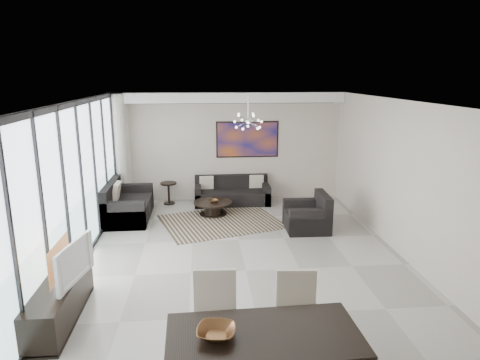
{
  "coord_description": "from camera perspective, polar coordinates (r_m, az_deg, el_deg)",
  "views": [
    {
      "loc": [
        -0.73,
        -6.87,
        3.36
      ],
      "look_at": [
        0.04,
        1.59,
        1.25
      ],
      "focal_mm": 32.0,
      "sensor_mm": 36.0,
      "label": 1
    }
  ],
  "objects": [
    {
      "name": "room_shell",
      "position": [
        7.23,
        4.47,
        -1.41
      ],
      "size": [
        6.0,
        9.0,
        2.9
      ],
      "color": "#A8A39B",
      "rests_on": "ground"
    },
    {
      "name": "window_wall",
      "position": [
        7.43,
        -21.64,
        -1.79
      ],
      "size": [
        0.37,
        8.95,
        2.9
      ],
      "color": "silver",
      "rests_on": "floor"
    },
    {
      "name": "soffit",
      "position": [
        11.21,
        -1.48,
        10.93
      ],
      "size": [
        5.98,
        0.4,
        0.26
      ],
      "primitive_type": "cube",
      "color": "white",
      "rests_on": "room_shell"
    },
    {
      "name": "painting",
      "position": [
        11.53,
        0.99,
        5.43
      ],
      "size": [
        1.68,
        0.04,
        0.98
      ],
      "primitive_type": "cube",
      "color": "#AC4E17",
      "rests_on": "room_shell"
    },
    {
      "name": "chandelier",
      "position": [
        9.48,
        1.08,
        7.84
      ],
      "size": [
        0.66,
        0.66,
        0.71
      ],
      "color": "silver",
      "rests_on": "room_shell"
    },
    {
      "name": "rug",
      "position": [
        10.05,
        -2.57,
        -5.55
      ],
      "size": [
        3.08,
        2.68,
        0.01
      ],
      "primitive_type": "cube",
      "rotation": [
        0.0,
        0.0,
        0.3
      ],
      "color": "black",
      "rests_on": "floor"
    },
    {
      "name": "coffee_table",
      "position": [
        10.51,
        -3.63,
        -3.64
      ],
      "size": [
        0.95,
        0.95,
        0.33
      ],
      "color": "black",
      "rests_on": "floor"
    },
    {
      "name": "bowl_coffee",
      "position": [
        10.4,
        -3.46,
        -2.81
      ],
      "size": [
        0.24,
        0.24,
        0.07
      ],
      "primitive_type": "imported",
      "rotation": [
        0.0,
        0.0,
        0.16
      ],
      "color": "brown",
      "rests_on": "coffee_table"
    },
    {
      "name": "sofa_main",
      "position": [
        11.39,
        -1.06,
        -1.93
      ],
      "size": [
        1.97,
        0.81,
        0.72
      ],
      "color": "black",
      "rests_on": "floor"
    },
    {
      "name": "loveseat",
      "position": [
        10.54,
        -14.95,
        -3.41
      ],
      "size": [
        0.99,
        1.77,
        0.88
      ],
      "color": "black",
      "rests_on": "floor"
    },
    {
      "name": "armchair",
      "position": [
        9.61,
        9.11,
        -4.94
      ],
      "size": [
        0.93,
        0.98,
        0.81
      ],
      "color": "black",
      "rests_on": "floor"
    },
    {
      "name": "side_table",
      "position": [
        11.44,
        -9.49,
        -1.26
      ],
      "size": [
        0.43,
        0.43,
        0.59
      ],
      "color": "black",
      "rests_on": "floor"
    },
    {
      "name": "tv_console",
      "position": [
        6.68,
        -23.03,
        -14.7
      ],
      "size": [
        0.5,
        1.78,
        0.56
      ],
      "primitive_type": "cube",
      "color": "black",
      "rests_on": "floor"
    },
    {
      "name": "television",
      "position": [
        6.45,
        -21.97,
        -10.07
      ],
      "size": [
        0.32,
        1.01,
        0.58
      ],
      "primitive_type": "imported",
      "rotation": [
        0.0,
        0.0,
        1.38
      ],
      "color": "gray",
      "rests_on": "tv_console"
    },
    {
      "name": "dining_table",
      "position": [
        4.63,
        3.21,
        -20.63
      ],
      "size": [
        1.99,
        1.04,
        0.82
      ],
      "color": "black",
      "rests_on": "floor"
    },
    {
      "name": "dining_chair_nw",
      "position": [
        5.3,
        -3.37,
        -16.92
      ],
      "size": [
        0.54,
        0.54,
        1.11
      ],
      "color": "#BDAE9D",
      "rests_on": "floor"
    },
    {
      "name": "dining_chair_ne",
      "position": [
        5.43,
        7.61,
        -16.6
      ],
      "size": [
        0.52,
        0.52,
        1.06
      ],
      "color": "#BDAE9D",
      "rests_on": "floor"
    },
    {
      "name": "bowl_dining",
      "position": [
        4.51,
        -3.19,
        -19.62
      ],
      "size": [
        0.45,
        0.45,
        0.09
      ],
      "primitive_type": "imported",
      "rotation": [
        0.0,
        0.0,
        -0.19
      ],
      "color": "brown",
      "rests_on": "dining_table"
    }
  ]
}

